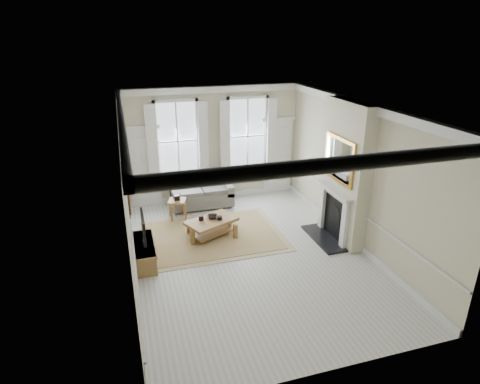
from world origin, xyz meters
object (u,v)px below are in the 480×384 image
object	(u,v)px
coffee_table	(212,223)
side_table	(177,204)
sofa	(201,194)
tv_stand	(145,252)

from	to	relation	value
coffee_table	side_table	bearing A→B (deg)	92.85
sofa	coffee_table	size ratio (longest dim) A/B	1.24
side_table	sofa	bearing A→B (deg)	40.04
side_table	tv_stand	size ratio (longest dim) A/B	0.43
sofa	side_table	world-z (taller)	sofa
side_table	tv_stand	world-z (taller)	side_table
sofa	tv_stand	xyz separation A→B (m)	(-1.84, -2.72, -0.12)
side_table	tv_stand	xyz separation A→B (m)	(-1.03, -2.04, -0.21)
coffee_table	tv_stand	distance (m)	1.86
side_table	coffee_table	size ratio (longest dim) A/B	0.40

